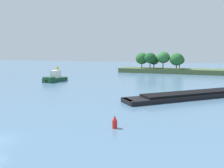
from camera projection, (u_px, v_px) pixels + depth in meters
name	position (u px, v px, depth m)	size (l,w,h in m)	color
treeline_island	(180.00, 66.00, 112.28)	(69.80, 11.35, 10.37)	#4C6038
cargo_barge	(204.00, 93.00, 55.02)	(32.42, 29.32, 5.55)	black
tugboat	(55.00, 78.00, 82.31)	(4.89, 9.68, 5.10)	#19472D
channel_buoy_red	(115.00, 123.00, 32.71)	(0.70, 0.70, 1.90)	red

